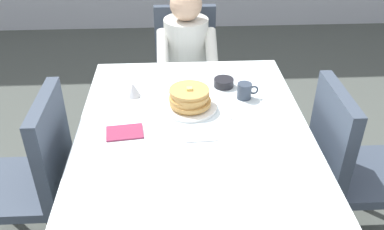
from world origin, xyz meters
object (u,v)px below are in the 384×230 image
at_px(cup_coffee, 245,91).
at_px(dining_table_main, 194,146).
at_px(chair_right_side, 346,160).
at_px(chair_diner, 186,64).
at_px(bowl_butter, 224,83).
at_px(chair_left_side, 37,171).
at_px(spoon_near_edge, 202,141).
at_px(plate_breakfast, 190,107).
at_px(knife_right_of_plate, 227,109).
at_px(breakfast_stack, 190,98).
at_px(fork_left_of_plate, 152,111).
at_px(syrup_pitcher, 133,90).
at_px(diner_person, 186,55).

bearing_deg(cup_coffee, dining_table_main, -134.29).
bearing_deg(chair_right_side, chair_diner, -146.88).
height_order(dining_table_main, bowl_butter, bowl_butter).
bearing_deg(cup_coffee, chair_left_side, -164.49).
bearing_deg(bowl_butter, spoon_near_edge, -107.26).
relative_size(chair_left_side, plate_breakfast, 3.32).
bearing_deg(plate_breakfast, dining_table_main, -87.10).
xyz_separation_m(chair_left_side, knife_right_of_plate, (0.95, 0.18, 0.21)).
height_order(chair_diner, chair_left_side, same).
height_order(breakfast_stack, spoon_near_edge, breakfast_stack).
height_order(chair_left_side, breakfast_stack, chair_left_side).
bearing_deg(fork_left_of_plate, chair_diner, -7.97).
height_order(breakfast_stack, syrup_pitcher, breakfast_stack).
height_order(dining_table_main, knife_right_of_plate, knife_right_of_plate).
relative_size(chair_right_side, bowl_butter, 8.45).
relative_size(knife_right_of_plate, spoon_near_edge, 1.33).
xyz_separation_m(breakfast_stack, cup_coffee, (0.30, 0.09, -0.02)).
relative_size(plate_breakfast, breakfast_stack, 1.30).
distance_m(diner_person, spoon_near_edge, 1.10).
relative_size(dining_table_main, cup_coffee, 13.49).
xyz_separation_m(chair_diner, spoon_near_edge, (0.02, -1.25, 0.21)).
xyz_separation_m(chair_diner, plate_breakfast, (-0.02, -0.97, 0.22)).
relative_size(diner_person, spoon_near_edge, 7.47).
bearing_deg(plate_breakfast, spoon_near_edge, -81.51).
bearing_deg(spoon_near_edge, breakfast_stack, 95.96).
relative_size(chair_diner, knife_right_of_plate, 4.65).
relative_size(syrup_pitcher, fork_left_of_plate, 0.44).
relative_size(dining_table_main, syrup_pitcher, 19.05).
relative_size(plate_breakfast, knife_right_of_plate, 1.40).
height_order(plate_breakfast, fork_left_of_plate, plate_breakfast).
height_order(dining_table_main, breakfast_stack, breakfast_stack).
height_order(chair_right_side, knife_right_of_plate, chair_right_side).
bearing_deg(cup_coffee, fork_left_of_plate, -167.29).
xyz_separation_m(plate_breakfast, bowl_butter, (0.20, 0.22, 0.01)).
bearing_deg(dining_table_main, cup_coffee, 45.71).
xyz_separation_m(syrup_pitcher, knife_right_of_plate, (0.48, -0.16, -0.04)).
bearing_deg(chair_right_side, breakfast_stack, -104.44).
distance_m(chair_left_side, bowl_butter, 1.08).
height_order(chair_diner, knife_right_of_plate, chair_diner).
xyz_separation_m(plate_breakfast, fork_left_of_plate, (-0.19, -0.02, -0.01)).
bearing_deg(cup_coffee, knife_right_of_plate, -134.10).
bearing_deg(plate_breakfast, chair_left_side, -165.02).
bearing_deg(chair_left_side, syrup_pitcher, -53.35).
distance_m(dining_table_main, plate_breakfast, 0.23).
distance_m(breakfast_stack, spoon_near_edge, 0.29).
xyz_separation_m(dining_table_main, bowl_butter, (0.19, 0.43, 0.11)).
height_order(dining_table_main, chair_left_side, chair_left_side).
relative_size(diner_person, bowl_butter, 10.18).
distance_m(dining_table_main, chair_right_side, 0.78).
relative_size(diner_person, chair_left_side, 1.20).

